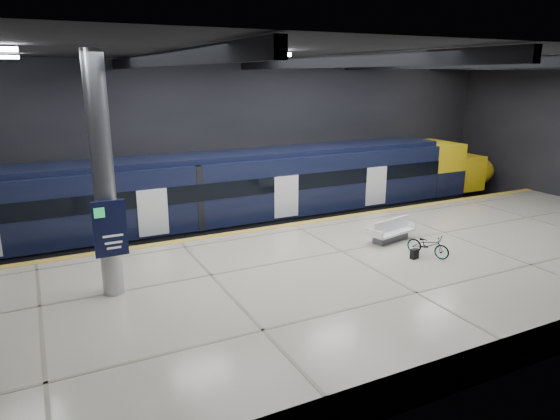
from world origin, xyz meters
TOP-DOWN VIEW (x-y plane):
  - ground at (0.00, 0.00)m, footprint 30.00×30.00m
  - room_shell at (-0.00, 0.00)m, footprint 30.10×16.10m
  - platform at (0.00, -2.50)m, footprint 30.00×11.00m
  - safety_strip at (0.00, 2.75)m, footprint 30.00×0.40m
  - rails at (0.00, 5.50)m, footprint 30.00×1.52m
  - train at (-0.85, 5.50)m, footprint 29.40×2.84m
  - bench at (2.34, -0.87)m, footprint 2.12×1.22m
  - bicycle at (2.45, -2.78)m, footprint 1.11×1.64m
  - pannier_bag at (1.85, -2.78)m, footprint 0.33×0.24m
  - info_column at (-8.00, -1.03)m, footprint 0.90×0.78m

SIDE VIEW (x-z plane):
  - ground at x=0.00m, z-range 0.00..0.00m
  - rails at x=0.00m, z-range 0.00..0.16m
  - platform at x=0.00m, z-range 0.00..1.10m
  - safety_strip at x=0.00m, z-range 1.10..1.11m
  - pannier_bag at x=1.85m, z-range 1.10..1.45m
  - bench at x=2.34m, z-range 0.97..1.85m
  - bicycle at x=2.45m, z-range 1.10..1.92m
  - train at x=-0.85m, z-range 0.16..3.95m
  - info_column at x=-8.00m, z-range 1.01..7.91m
  - room_shell at x=0.00m, z-range 1.69..9.74m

